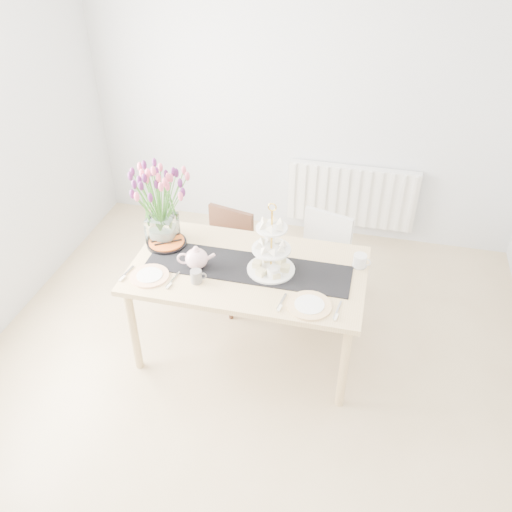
% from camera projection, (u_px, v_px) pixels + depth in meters
% --- Properties ---
extents(room_shell, '(4.50, 4.50, 4.50)m').
position_uv_depth(room_shell, '(238.00, 242.00, 2.97)').
color(room_shell, tan).
rests_on(room_shell, ground).
extents(radiator, '(1.20, 0.08, 0.60)m').
position_uv_depth(radiator, '(351.00, 196.00, 5.10)').
color(radiator, white).
rests_on(radiator, room_shell).
extents(dining_table, '(1.60, 0.90, 0.75)m').
position_uv_depth(dining_table, '(248.00, 277.00, 3.74)').
color(dining_table, tan).
rests_on(dining_table, ground).
extents(chair_brown, '(0.47, 0.47, 0.79)m').
position_uv_depth(chair_brown, '(226.00, 251.00, 4.37)').
color(chair_brown, '#3C2216').
rests_on(chair_brown, ground).
extents(chair_white, '(0.50, 0.50, 0.81)m').
position_uv_depth(chair_white, '(321.00, 256.00, 4.29)').
color(chair_white, silver).
rests_on(chair_white, ground).
extents(table_runner, '(1.40, 0.35, 0.01)m').
position_uv_depth(table_runner, '(248.00, 267.00, 3.69)').
color(table_runner, black).
rests_on(table_runner, dining_table).
extents(tulip_vase, '(0.71, 0.71, 0.61)m').
position_uv_depth(tulip_vase, '(158.00, 192.00, 3.75)').
color(tulip_vase, silver).
rests_on(tulip_vase, dining_table).
extents(cake_stand, '(0.32, 0.32, 0.48)m').
position_uv_depth(cake_stand, '(271.00, 255.00, 3.58)').
color(cake_stand, gold).
rests_on(cake_stand, dining_table).
extents(teapot, '(0.29, 0.26, 0.16)m').
position_uv_depth(teapot, '(197.00, 259.00, 3.65)').
color(teapot, white).
rests_on(teapot, dining_table).
extents(cream_jug, '(0.11, 0.11, 0.09)m').
position_uv_depth(cream_jug, '(360.00, 261.00, 3.68)').
color(cream_jug, silver).
rests_on(cream_jug, dining_table).
extents(tart_tin, '(0.29, 0.29, 0.03)m').
position_uv_depth(tart_tin, '(167.00, 243.00, 3.91)').
color(tart_tin, black).
rests_on(tart_tin, dining_table).
extents(mug_grey, '(0.10, 0.10, 0.09)m').
position_uv_depth(mug_grey, '(196.00, 276.00, 3.54)').
color(mug_grey, slate).
rests_on(mug_grey, dining_table).
extents(mug_white, '(0.09, 0.09, 0.09)m').
position_uv_depth(mug_white, '(273.00, 273.00, 3.57)').
color(mug_white, white).
rests_on(mug_white, dining_table).
extents(plate_left, '(0.30, 0.30, 0.01)m').
position_uv_depth(plate_left, '(150.00, 276.00, 3.61)').
color(plate_left, white).
rests_on(plate_left, dining_table).
extents(plate_right, '(0.32, 0.32, 0.01)m').
position_uv_depth(plate_right, '(309.00, 305.00, 3.37)').
color(plate_right, silver).
rests_on(plate_right, dining_table).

